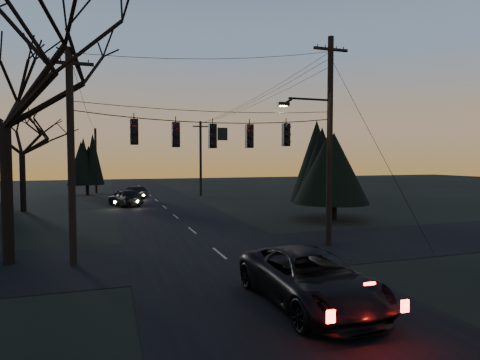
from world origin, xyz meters
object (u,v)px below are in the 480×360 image
object	(u,v)px
utility_pole_left	(74,265)
evergreen_right	(335,158)
utility_pole_far_r	(201,196)
suv_near	(310,279)
bare_tree_left	(3,72)
utility_pole_right	(328,245)
sedan_oncoming_b	(134,193)
sedan_oncoming_a	(125,197)
utility_pole_far_l	(96,193)

from	to	relation	value
utility_pole_left	evergreen_right	bearing A→B (deg)	23.71
utility_pole_far_r	suv_near	xyz separation A→B (m)	(-4.70, -34.87, 0.77)
utility_pole_left	utility_pole_far_r	world-z (taller)	same
bare_tree_left	utility_pole_right	bearing A→B (deg)	-3.96
utility_pole_far_r	sedan_oncoming_b	xyz separation A→B (m)	(-7.46, -1.14, 0.63)
suv_near	sedan_oncoming_a	world-z (taller)	sedan_oncoming_a
utility_pole_far_r	utility_pole_right	bearing A→B (deg)	-90.00
utility_pole_right	sedan_oncoming_a	distance (m)	21.95
utility_pole_right	sedan_oncoming_a	world-z (taller)	utility_pole_right
evergreen_right	suv_near	bearing A→B (deg)	-123.88
utility_pole_left	utility_pole_right	bearing A→B (deg)	0.00
bare_tree_left	suv_near	bearing A→B (deg)	-40.24
utility_pole_right	suv_near	xyz separation A→B (m)	(-4.70, -6.87, 0.77)
utility_pole_far_r	evergreen_right	world-z (taller)	evergreen_right
utility_pole_left	suv_near	distance (m)	9.70
evergreen_right	utility_pole_far_r	bearing A→B (deg)	102.64
bare_tree_left	evergreen_right	size ratio (longest dim) A/B	1.49
bare_tree_left	utility_pole_far_l	bearing A→B (deg)	85.99
bare_tree_left	sedan_oncoming_b	xyz separation A→B (m)	(6.50, 25.89, -6.97)
utility_pole_right	suv_near	world-z (taller)	utility_pole_right
utility_pole_left	evergreen_right	size ratio (longest dim) A/B	1.16
utility_pole_far_l	sedan_oncoming_b	xyz separation A→B (m)	(4.04, -9.14, 0.63)
utility_pole_right	sedan_oncoming_b	xyz separation A→B (m)	(-7.46, 26.86, 0.63)
utility_pole_right	bare_tree_left	distance (m)	15.92
utility_pole_far_r	bare_tree_left	xyz separation A→B (m)	(-13.96, -27.03, 7.60)
bare_tree_left	evergreen_right	distance (m)	19.92
utility_pole_right	utility_pole_left	distance (m)	11.50
utility_pole_left	bare_tree_left	xyz separation A→B (m)	(-2.46, 0.97, 7.60)
utility_pole_far_r	suv_near	world-z (taller)	utility_pole_far_r
utility_pole_right	utility_pole_far_l	distance (m)	37.79
utility_pole_right	bare_tree_left	xyz separation A→B (m)	(-13.96, 0.97, 7.60)
sedan_oncoming_a	sedan_oncoming_b	bearing A→B (deg)	-118.67
utility_pole_left	sedan_oncoming_b	distance (m)	27.17
evergreen_right	suv_near	size ratio (longest dim) A/B	1.31
utility_pole_left	sedan_oncoming_a	world-z (taller)	utility_pole_left
utility_pole_right	evergreen_right	bearing A→B (deg)	56.61
sedan_oncoming_b	utility_pole_right	bearing A→B (deg)	86.42
utility_pole_right	sedan_oncoming_a	xyz separation A→B (m)	(-8.70, 20.14, 0.78)
utility_pole_far_r	bare_tree_left	bearing A→B (deg)	-117.31
utility_pole_left	utility_pole_far_r	distance (m)	30.27
evergreen_right	sedan_oncoming_a	bearing A→B (deg)	135.77
utility_pole_far_l	bare_tree_left	size ratio (longest dim) A/B	0.74
evergreen_right	utility_pole_right	bearing A→B (deg)	-123.39
utility_pole_far_r	utility_pole_far_l	bearing A→B (deg)	145.18
suv_near	evergreen_right	bearing A→B (deg)	54.36
sedan_oncoming_b	sedan_oncoming_a	bearing A→B (deg)	60.44
utility_pole_left	evergreen_right	xyz separation A→B (m)	(16.19, 7.11, 4.25)
utility_pole_right	utility_pole_far_l	size ratio (longest dim) A/B	1.25
utility_pole_far_l	bare_tree_left	xyz separation A→B (m)	(-2.46, -35.03, 7.60)
utility_pole_far_l	suv_near	distance (m)	43.41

